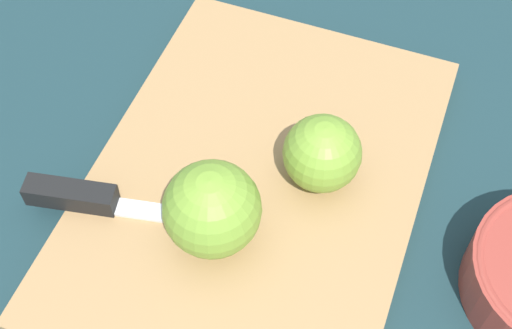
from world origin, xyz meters
TOP-DOWN VIEW (x-y plane):
  - ground_plane at (0.00, 0.00)m, footprint 4.00×4.00m
  - cutting_board at (0.00, 0.00)m, footprint 0.39×0.29m
  - apple_half_left at (-0.02, 0.05)m, footprint 0.06×0.06m
  - apple_half_right at (0.06, -0.02)m, footprint 0.08×0.08m
  - knife at (0.06, -0.12)m, footprint 0.04×0.18m

SIDE VIEW (x-z plane):
  - ground_plane at x=0.00m, z-range 0.00..0.00m
  - cutting_board at x=0.00m, z-range 0.00..0.02m
  - knife at x=0.06m, z-range 0.02..0.04m
  - apple_half_left at x=-0.02m, z-range 0.02..0.08m
  - apple_half_right at x=0.06m, z-range 0.02..0.09m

